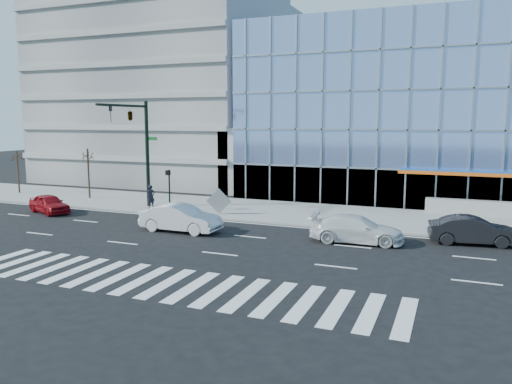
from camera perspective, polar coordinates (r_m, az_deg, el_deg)
ground at (r=29.18m, az=-0.70°, el=-5.15°), size 160.00×160.00×0.00m
sidewalk at (r=36.51m, az=4.16°, el=-2.31°), size 120.00×8.00×0.15m
theatre_building at (r=52.27m, az=25.63°, el=8.28°), size 42.00×26.00×15.00m
parking_garage at (r=60.76m, az=-8.83°, el=11.23°), size 24.00×24.00×20.00m
ramp_block at (r=47.47m, az=1.01°, el=3.72°), size 6.00×8.00×6.00m
tower_far_mid at (r=115.88m, az=-16.02°, el=19.54°), size 13.00×13.00×60.00m
tower_backdrop at (r=105.95m, az=-1.09°, el=17.65°), size 14.00×14.00×48.00m
traffic_signal at (r=37.79m, az=-13.63°, el=7.13°), size 1.14×5.74×8.00m
ped_signal_post at (r=37.00m, az=-9.93°, el=0.96°), size 0.30×0.33×3.00m
street_tree_near at (r=44.52m, az=-18.69°, el=3.99°), size 1.10×1.10×4.23m
street_tree_far at (r=50.12m, az=-25.64°, el=3.66°), size 1.10×1.10×3.87m
white_suv at (r=28.33m, az=11.42°, el=-4.17°), size 5.32×2.51×1.50m
white_sedan at (r=30.75m, az=-8.63°, el=-2.97°), size 5.04×1.80×1.66m
dark_sedan at (r=29.81m, az=23.57°, el=-4.05°), size 4.83×2.23×1.53m
red_sedan at (r=39.40m, az=-22.56°, el=-1.25°), size 4.33×2.94×1.37m
pedestrian at (r=38.21m, az=-11.91°, el=-0.53°), size 0.64×0.76×1.77m
tilted_panel at (r=35.25m, az=-4.27°, el=-1.05°), size 1.83×0.34×1.84m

